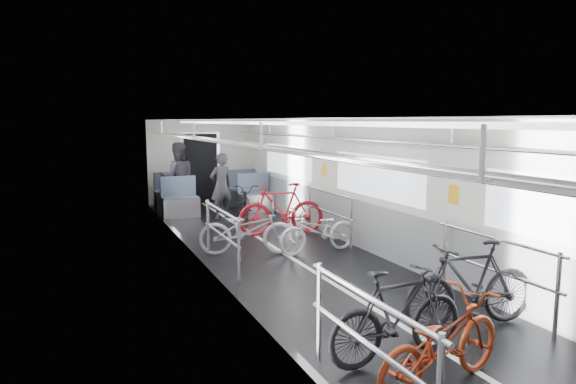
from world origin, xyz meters
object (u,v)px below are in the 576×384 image
bike_aisle (246,200)px  person_seated (178,178)px  bike_left_far (247,230)px  bike_right_far (281,209)px  bike_right_mid (318,230)px  bike_left_mid (398,315)px  bike_left_near (441,343)px  bike_right_near (470,284)px  person_standing (221,186)px

bike_aisle → person_seated: size_ratio=0.90×
bike_left_far → person_seated: person_seated is taller
bike_right_far → person_seated: size_ratio=0.99×
bike_right_mid → person_seated: size_ratio=0.86×
bike_left_mid → bike_right_far: bike_right_far is taller
bike_left_mid → bike_right_mid: 4.26m
bike_left_near → bike_right_near: bike_right_near is taller
bike_left_mid → person_seated: person_seated is taller
bike_right_far → bike_right_near: bearing=10.2°
bike_left_far → bike_left_near: bearing=-159.1°
bike_right_near → bike_aisle: 7.46m
bike_left_far → bike_aisle: bike_left_far is taller
bike_right_mid → person_standing: size_ratio=0.98×
bike_left_far → person_seated: bearing=23.5°
bike_right_mid → bike_right_near: bearing=-4.2°
bike_right_near → bike_right_mid: (-0.10, 3.72, -0.10)m
bike_left_far → bike_right_mid: size_ratio=1.10×
bike_left_mid → bike_aisle: 7.90m
bike_left_mid → person_standing: bearing=-5.5°
bike_left_near → bike_left_far: bearing=-12.8°
bike_left_mid → bike_right_mid: size_ratio=1.01×
bike_left_mid → bike_aisle: bike_left_mid is taller
bike_right_mid → person_seated: person_seated is taller
bike_right_far → person_standing: (-0.67, 2.22, 0.26)m
bike_right_near → person_seated: size_ratio=0.93×
bike_left_near → bike_right_mid: 4.83m
bike_left_near → bike_aisle: (0.98, 8.43, 0.00)m
bike_left_near → bike_aisle: bike_aisle is taller
bike_left_far → bike_right_near: size_ratio=1.01×
bike_right_mid → person_seated: (-1.53, 5.10, 0.50)m
bike_left_near → bike_aisle: bearing=-20.5°
bike_left_near → bike_right_far: bearing=-23.4°
bike_left_near → bike_right_mid: bearing=-27.3°
bike_right_mid → person_standing: person_standing is taller
bike_left_mid → bike_left_far: 4.48m
bike_left_far → bike_right_near: 4.31m
bike_right_mid → bike_right_far: size_ratio=0.87×
bike_right_mid → bike_aisle: 3.74m
bike_right_far → bike_aisle: bike_right_far is taller
bike_left_near → bike_left_mid: bike_left_mid is taller
person_seated → bike_aisle: bearing=140.2°
bike_left_near → bike_left_mid: 0.60m
bike_right_far → person_seated: person_seated is taller
bike_right_mid → bike_aisle: size_ratio=0.96×
bike_left_near → bike_right_near: size_ratio=0.96×
bike_left_near → person_seated: bearing=-11.5°
bike_left_near → bike_left_far: (-0.10, 5.08, 0.02)m
bike_left_far → bike_right_mid: bike_left_far is taller
bike_left_mid → bike_right_near: bike_right_near is taller
person_seated → bike_right_near: bearing=105.2°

